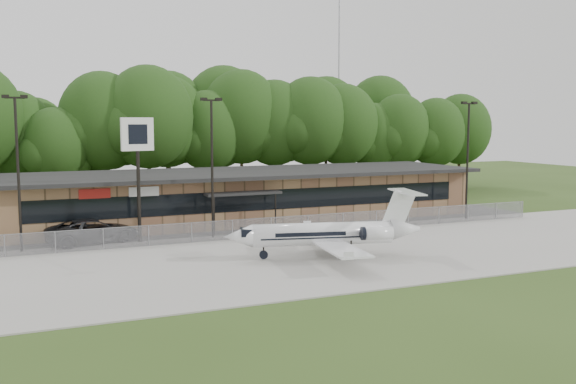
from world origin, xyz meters
name	(u,v)px	position (x,y,z in m)	size (l,w,h in m)	color
ground	(394,283)	(0.00, 0.00, 0.00)	(160.00, 160.00, 0.00)	#304819
apron	(326,254)	(0.00, 8.00, 0.04)	(64.00, 18.00, 0.08)	#9E9B93
parking_lot	(262,227)	(0.00, 19.50, 0.03)	(50.00, 9.00, 0.06)	#383835
terminal	(243,195)	(0.00, 23.94, 2.18)	(41.00, 11.65, 4.30)	#916F48
fence	(284,226)	(0.00, 15.00, 0.78)	(46.00, 0.04, 1.52)	gray
treeline	(189,131)	(0.00, 42.00, 7.50)	(72.00, 12.00, 15.00)	#153510
radio_mast	(339,91)	(22.00, 48.00, 12.50)	(0.20, 0.20, 25.00)	gray
light_pole_left	(18,161)	(-18.00, 16.50, 5.98)	(1.55, 0.30, 10.23)	black
light_pole_mid	(212,157)	(-5.00, 16.50, 5.98)	(1.55, 0.30, 10.23)	black
light_pole_right	(468,151)	(18.00, 16.50, 5.98)	(1.55, 0.30, 10.23)	black
business_jet	(329,234)	(-0.33, 6.89, 1.52)	(12.53, 11.27, 4.24)	white
suv	(93,231)	(-13.29, 17.90, 0.88)	(2.93, 6.35, 1.76)	#333336
pole_sign	(138,147)	(-10.27, 16.79, 6.74)	(2.32, 0.66, 8.81)	black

